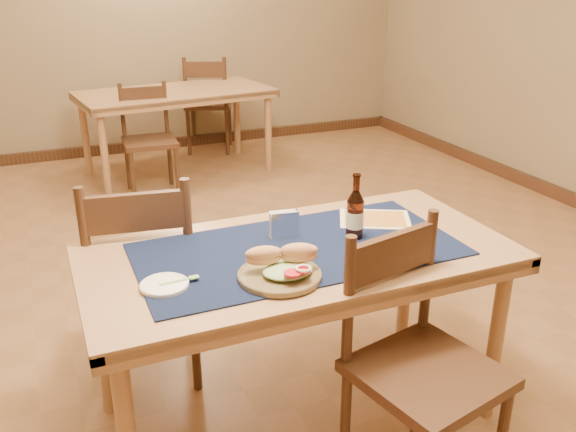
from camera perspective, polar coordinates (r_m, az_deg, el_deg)
name	(u,v)px	position (r m, az deg, el deg)	size (l,w,h in m)	color
room	(227,48)	(2.84, -5.74, 15.37)	(6.04, 7.04, 2.84)	#91643F
main_table	(298,269)	(2.32, 0.97, -5.03)	(1.60, 0.80, 0.75)	#A06E4B
placemat	(298,249)	(2.29, 0.98, -3.12)	(1.20, 0.60, 0.01)	#101A3C
baseboard	(237,310)	(3.28, -4.84, -8.76)	(6.00, 7.00, 0.10)	#462819
back_table	(176,100)	(5.52, -10.47, 10.64)	(1.73, 1.01, 0.75)	#A06E4B
chair_main_far	(142,276)	(2.69, -13.50, -5.44)	(0.52, 0.52, 0.98)	#462819
chair_main_near	(418,362)	(2.16, 12.10, -13.20)	(0.53, 0.53, 0.95)	#462819
chair_back_near	(149,138)	(5.10, -12.90, 7.13)	(0.43, 0.43, 0.89)	#462819
chair_back_far	(208,102)	(6.22, -7.50, 10.50)	(0.58, 0.58, 0.96)	#462819
sandwich_plate	(282,269)	(2.07, -0.57, -5.01)	(0.29, 0.29, 0.11)	brown
side_plate	(164,284)	(2.06, -11.49, -6.30)	(0.16, 0.16, 0.01)	white
fork	(183,280)	(2.07, -9.84, -5.89)	(0.14, 0.02, 0.00)	#8BD273
beer_bottle	(355,214)	(2.36, 6.29, 0.15)	(0.07, 0.07, 0.26)	#441A0C
napkin_holder	(284,225)	(2.37, -0.36, -0.84)	(0.12, 0.06, 0.11)	silver
menu_card	(375,219)	(2.57, 8.12, -0.27)	(0.35, 0.32, 0.01)	#F8E7BB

